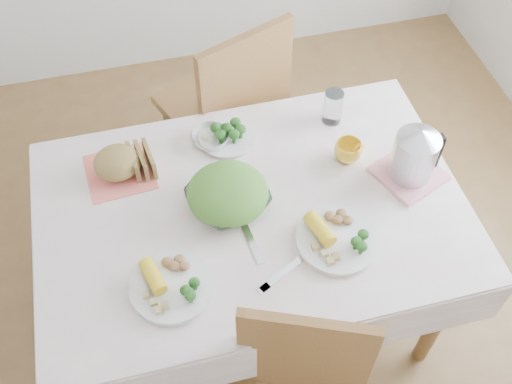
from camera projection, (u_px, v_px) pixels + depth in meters
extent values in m
plane|color=brown|center=(253.00, 307.00, 2.70)|extent=(3.60, 3.60, 0.00)
cube|color=brown|center=(252.00, 265.00, 2.40)|extent=(1.40, 0.90, 0.75)
cube|color=white|center=(252.00, 209.00, 2.10)|extent=(1.50, 1.00, 0.01)
cube|color=brown|center=(221.00, 112.00, 2.81)|extent=(0.61, 0.61, 1.04)
imported|color=white|center=(228.00, 199.00, 2.08)|extent=(0.35, 0.35, 0.07)
cylinder|color=white|center=(172.00, 287.00, 1.89)|extent=(0.29, 0.29, 0.02)
cylinder|color=white|center=(337.00, 240.00, 2.00)|extent=(0.30, 0.30, 0.02)
cylinder|color=beige|center=(227.00, 137.00, 2.29)|extent=(0.28, 0.28, 0.02)
cube|color=#F6725E|center=(120.00, 172.00, 2.19)|extent=(0.26, 0.26, 0.00)
ellipsoid|color=olive|center=(117.00, 162.00, 2.15)|extent=(0.19, 0.19, 0.10)
imported|color=white|center=(211.00, 138.00, 2.27)|extent=(0.18, 0.18, 0.04)
imported|color=yellow|center=(348.00, 151.00, 2.21)|extent=(0.13, 0.13, 0.08)
cylinder|color=white|center=(333.00, 108.00, 2.31)|extent=(0.09, 0.09, 0.14)
cube|color=pink|center=(408.00, 174.00, 2.18)|extent=(0.28, 0.28, 0.02)
cylinder|color=#B2B5BA|center=(415.00, 153.00, 2.09)|extent=(0.20, 0.20, 0.22)
cube|color=silver|center=(250.00, 239.00, 2.02)|extent=(0.05, 0.21, 0.00)
cube|color=silver|center=(285.00, 272.00, 1.94)|extent=(0.19, 0.12, 0.00)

